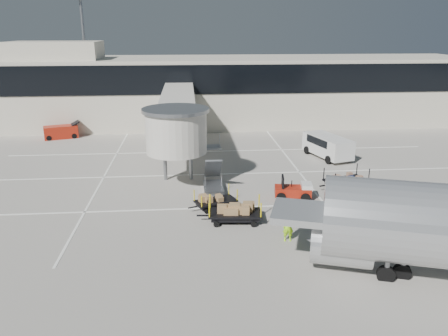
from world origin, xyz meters
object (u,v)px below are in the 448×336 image
at_px(box_cart_near, 237,213).
at_px(box_cart_far, 216,200).
at_px(baggage_tug, 294,191).
at_px(suitcase_cart, 345,181).
at_px(minivan, 327,145).
at_px(belt_loader, 61,132).
at_px(ground_worker, 288,227).

relative_size(box_cart_near, box_cart_far, 1.20).
distance_m(baggage_tug, box_cart_far, 5.60).
distance_m(suitcase_cart, box_cart_far, 10.34).
distance_m(baggage_tug, minivan, 11.40).
bearing_deg(belt_loader, ground_worker, -71.00).
bearing_deg(box_cart_far, ground_worker, -76.12).
relative_size(ground_worker, minivan, 0.30).
bearing_deg(baggage_tug, box_cart_near, -132.65).
distance_m(suitcase_cart, ground_worker, 10.22).
bearing_deg(belt_loader, baggage_tug, -60.66).
height_order(baggage_tug, ground_worker, ground_worker).
distance_m(box_cart_near, box_cart_far, 2.67).
distance_m(suitcase_cart, box_cart_near, 10.33).
relative_size(box_cart_far, ground_worker, 1.96).
xyz_separation_m(baggage_tug, box_cart_near, (-4.39, -3.50, 0.04)).
height_order(baggage_tug, belt_loader, belt_loader).
distance_m(box_cart_far, ground_worker, 6.32).
relative_size(baggage_tug, ground_worker, 1.58).
bearing_deg(baggage_tug, suitcase_cart, 32.48).
height_order(suitcase_cart, belt_loader, belt_loader).
xyz_separation_m(baggage_tug, belt_loader, (-20.97, 19.56, 0.08)).
relative_size(suitcase_cart, belt_loader, 0.99).
relative_size(suitcase_cart, ground_worker, 2.32).
xyz_separation_m(ground_worker, minivan, (7.26, 16.19, 0.35)).
bearing_deg(ground_worker, box_cart_far, 125.49).
distance_m(suitcase_cart, belt_loader, 30.89).
bearing_deg(ground_worker, suitcase_cart, 52.35).
height_order(suitcase_cart, box_cart_near, box_cart_near).
bearing_deg(ground_worker, box_cart_near, 133.57).
height_order(box_cart_near, belt_loader, belt_loader).
bearing_deg(suitcase_cart, belt_loader, 128.09).
distance_m(box_cart_near, ground_worker, 3.74).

